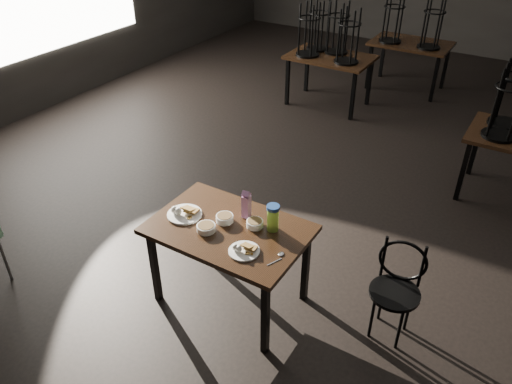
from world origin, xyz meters
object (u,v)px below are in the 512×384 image
Objects in this scene: juice_carton at (246,205)px; bentwood_chair at (397,283)px; main_table at (229,236)px; water_bottle at (273,218)px.

juice_carton reaches higher than bentwood_chair.
water_bottle is (0.30, 0.15, 0.19)m from main_table.
main_table is at bearing -152.59° from water_bottle.
juice_carton is 0.26m from water_bottle.
water_bottle is at bearing -172.64° from bentwood_chair.
water_bottle is at bearing 27.41° from main_table.
water_bottle is at bearing -8.17° from juice_carton.
bentwood_chair is at bearing 14.17° from water_bottle.
juice_carton is 1.27m from bentwood_chair.
water_bottle reaches higher than main_table.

